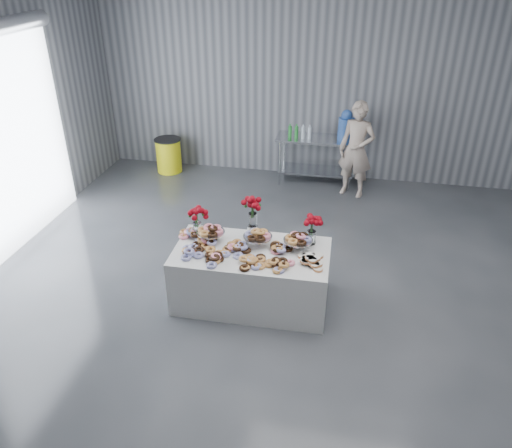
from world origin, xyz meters
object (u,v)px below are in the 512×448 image
(water_jug, at_px, (346,126))
(trash_barrel, at_px, (169,155))
(display_table, at_px, (252,276))
(person, at_px, (356,150))
(prep_table, at_px, (316,152))

(water_jug, distance_m, trash_barrel, 3.53)
(display_table, xyz_separation_m, person, (1.16, 3.45, 0.48))
(water_jug, height_order, person, person)
(display_table, relative_size, water_jug, 3.43)
(water_jug, bearing_deg, person, -59.11)
(person, xyz_separation_m, trash_barrel, (-3.66, 0.34, -0.52))
(prep_table, relative_size, trash_barrel, 2.21)
(water_jug, relative_size, person, 0.32)
(display_table, bearing_deg, water_jug, 76.26)
(prep_table, distance_m, water_jug, 0.73)
(display_table, height_order, person, person)
(display_table, relative_size, trash_barrel, 2.81)
(display_table, xyz_separation_m, water_jug, (0.94, 3.83, 0.77))
(person, height_order, trash_barrel, person)
(person, bearing_deg, trash_barrel, -168.07)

